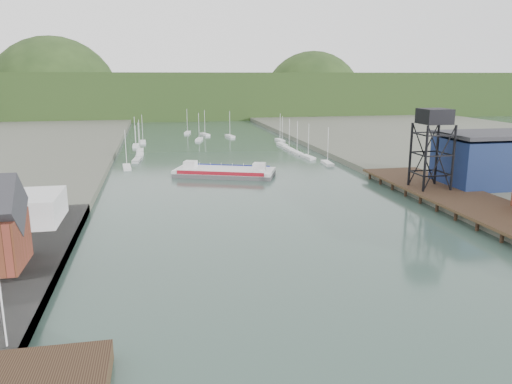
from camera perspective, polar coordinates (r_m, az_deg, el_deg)
name	(u,v)px	position (r m, az deg, el deg)	size (l,w,h in m)	color
east_pier	(477,204)	(98.73, 23.91, -1.25)	(14.00, 70.00, 2.45)	black
white_shed	(2,209)	(88.83, -27.07, -1.79)	(18.00, 12.00, 4.50)	silver
lift_tower	(434,121)	(106.21, 19.70, 7.61)	(6.50, 6.50, 16.00)	black
blue_shed	(490,160)	(117.18, 25.19, 3.34)	(20.50, 14.50, 11.30)	#0C1A39
marina_sailboats	(214,147)	(174.05, -4.82, 5.16)	(57.71, 92.65, 0.90)	silver
distant_hills	(179,97)	(334.79, -8.84, 10.64)	(500.00, 120.00, 80.00)	#1F3216
chain_ferry	(225,172)	(125.03, -3.61, 2.31)	(26.37, 17.95, 3.53)	#505053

